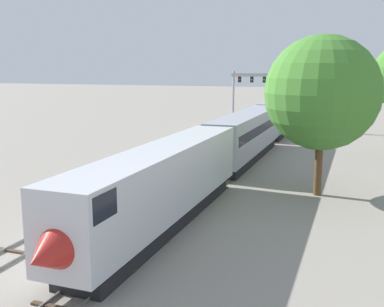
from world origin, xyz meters
TOP-DOWN VIEW (x-y plane):
  - ground_plane at (0.00, 0.00)m, footprint 400.00×400.00m
  - track_main at (2.00, 60.00)m, footprint 2.60×200.00m
  - track_near at (-3.50, 40.00)m, footprint 2.60×160.00m
  - passenger_train at (2.00, 36.84)m, footprint 3.04×86.43m
  - signal_gantry at (-0.25, 50.06)m, footprint 12.10×0.49m
  - trackside_tree_left at (10.02, 14.50)m, footprint 8.26×8.26m

SIDE VIEW (x-z plane):
  - ground_plane at x=0.00m, z-range 0.00..0.00m
  - track_main at x=2.00m, z-range -0.01..0.15m
  - track_near at x=-3.50m, z-range -0.01..0.15m
  - passenger_train at x=2.00m, z-range 0.20..5.00m
  - signal_gantry at x=-0.25m, z-range 2.06..10.87m
  - trackside_tree_left at x=10.02m, z-range 1.70..13.40m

